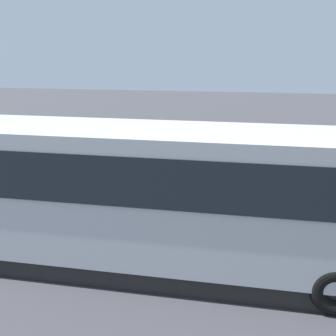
{
  "coord_description": "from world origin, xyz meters",
  "views": [
    {
      "loc": [
        -1.05,
        14.5,
        4.9
      ],
      "look_at": [
        1.91,
        0.28,
        1.1
      ],
      "focal_mm": 48.79,
      "sensor_mm": 36.0,
      "label": 1
    }
  ],
  "objects_px": {
    "spectator_centre": "(147,191)",
    "spectator_right": "(103,190)",
    "tour_bus": "(149,200)",
    "spectator_far_left": "(228,196)",
    "traffic_cone": "(194,180)",
    "parked_motorcycle_silver": "(101,215)",
    "stunt_motorcycle": "(150,151)",
    "spectator_left": "(181,194)"
  },
  "relations": [
    {
      "from": "tour_bus",
      "to": "spectator_centre",
      "type": "bearing_deg",
      "value": -75.02
    },
    {
      "from": "tour_bus",
      "to": "traffic_cone",
      "type": "height_order",
      "value": "tour_bus"
    },
    {
      "from": "spectator_right",
      "to": "tour_bus",
      "type": "bearing_deg",
      "value": 128.74
    },
    {
      "from": "tour_bus",
      "to": "spectator_right",
      "type": "xyz_separation_m",
      "value": [
        1.98,
        -2.47,
        -0.67
      ]
    },
    {
      "from": "tour_bus",
      "to": "spectator_far_left",
      "type": "relative_size",
      "value": 6.3
    },
    {
      "from": "spectator_right",
      "to": "parked_motorcycle_silver",
      "type": "height_order",
      "value": "spectator_right"
    },
    {
      "from": "tour_bus",
      "to": "traffic_cone",
      "type": "bearing_deg",
      "value": -90.8
    },
    {
      "from": "spectator_centre",
      "to": "parked_motorcycle_silver",
      "type": "xyz_separation_m",
      "value": [
        1.13,
        0.76,
        -0.52
      ]
    },
    {
      "from": "spectator_far_left",
      "to": "spectator_left",
      "type": "height_order",
      "value": "spectator_far_left"
    },
    {
      "from": "spectator_far_left",
      "to": "stunt_motorcycle",
      "type": "height_order",
      "value": "spectator_far_left"
    },
    {
      "from": "spectator_far_left",
      "to": "spectator_left",
      "type": "relative_size",
      "value": 1.02
    },
    {
      "from": "spectator_centre",
      "to": "traffic_cone",
      "type": "xyz_separation_m",
      "value": [
        -0.78,
        -3.74,
        -0.69
      ]
    },
    {
      "from": "stunt_motorcycle",
      "to": "traffic_cone",
      "type": "distance_m",
      "value": 2.63
    },
    {
      "from": "stunt_motorcycle",
      "to": "spectator_centre",
      "type": "bearing_deg",
      "value": 102.96
    },
    {
      "from": "traffic_cone",
      "to": "spectator_right",
      "type": "bearing_deg",
      "value": 61.76
    },
    {
      "from": "spectator_left",
      "to": "spectator_centre",
      "type": "xyz_separation_m",
      "value": [
        1.0,
        -0.18,
        -0.04
      ]
    },
    {
      "from": "tour_bus",
      "to": "parked_motorcycle_silver",
      "type": "xyz_separation_m",
      "value": [
        1.82,
        -1.81,
        -1.16
      ]
    },
    {
      "from": "tour_bus",
      "to": "stunt_motorcycle",
      "type": "relative_size",
      "value": 5.48
    },
    {
      "from": "tour_bus",
      "to": "spectator_far_left",
      "type": "xyz_separation_m",
      "value": [
        -1.58,
        -2.45,
        -0.59
      ]
    },
    {
      "from": "spectator_centre",
      "to": "spectator_right",
      "type": "xyz_separation_m",
      "value": [
        1.29,
        0.11,
        -0.02
      ]
    },
    {
      "from": "spectator_left",
      "to": "parked_motorcycle_silver",
      "type": "bearing_deg",
      "value": 15.26
    },
    {
      "from": "traffic_cone",
      "to": "spectator_far_left",
      "type": "bearing_deg",
      "value": 111.13
    },
    {
      "from": "spectator_far_left",
      "to": "traffic_cone",
      "type": "relative_size",
      "value": 2.82
    },
    {
      "from": "spectator_centre",
      "to": "stunt_motorcycle",
      "type": "xyz_separation_m",
      "value": [
        1.22,
        -5.31,
        -0.03
      ]
    },
    {
      "from": "parked_motorcycle_silver",
      "to": "traffic_cone",
      "type": "distance_m",
      "value": 4.89
    },
    {
      "from": "tour_bus",
      "to": "parked_motorcycle_silver",
      "type": "distance_m",
      "value": 2.82
    },
    {
      "from": "stunt_motorcycle",
      "to": "traffic_cone",
      "type": "xyz_separation_m",
      "value": [
        -2.0,
        1.57,
        -0.66
      ]
    },
    {
      "from": "stunt_motorcycle",
      "to": "spectator_left",
      "type": "bearing_deg",
      "value": 112.02
    },
    {
      "from": "spectator_left",
      "to": "parked_motorcycle_silver",
      "type": "distance_m",
      "value": 2.28
    },
    {
      "from": "spectator_far_left",
      "to": "spectator_right",
      "type": "xyz_separation_m",
      "value": [
        3.56,
        -0.01,
        -0.08
      ]
    },
    {
      "from": "stunt_motorcycle",
      "to": "spectator_far_left",
      "type": "bearing_deg",
      "value": 122.72
    },
    {
      "from": "tour_bus",
      "to": "spectator_left",
      "type": "distance_m",
      "value": 2.49
    },
    {
      "from": "tour_bus",
      "to": "spectator_centre",
      "type": "height_order",
      "value": "tour_bus"
    },
    {
      "from": "spectator_far_left",
      "to": "spectator_centre",
      "type": "height_order",
      "value": "spectator_far_left"
    },
    {
      "from": "spectator_centre",
      "to": "spectator_right",
      "type": "bearing_deg",
      "value": 4.89
    },
    {
      "from": "spectator_far_left",
      "to": "stunt_motorcycle",
      "type": "xyz_separation_m",
      "value": [
        3.49,
        -5.43,
        -0.1
      ]
    },
    {
      "from": "spectator_centre",
      "to": "traffic_cone",
      "type": "relative_size",
      "value": 2.68
    },
    {
      "from": "parked_motorcycle_silver",
      "to": "spectator_right",
      "type": "bearing_deg",
      "value": -76.7
    },
    {
      "from": "spectator_far_left",
      "to": "stunt_motorcycle",
      "type": "relative_size",
      "value": 0.87
    },
    {
      "from": "spectator_right",
      "to": "stunt_motorcycle",
      "type": "distance_m",
      "value": 5.42
    },
    {
      "from": "spectator_centre",
      "to": "stunt_motorcycle",
      "type": "height_order",
      "value": "spectator_centre"
    },
    {
      "from": "tour_bus",
      "to": "parked_motorcycle_silver",
      "type": "bearing_deg",
      "value": -44.82
    }
  ]
}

